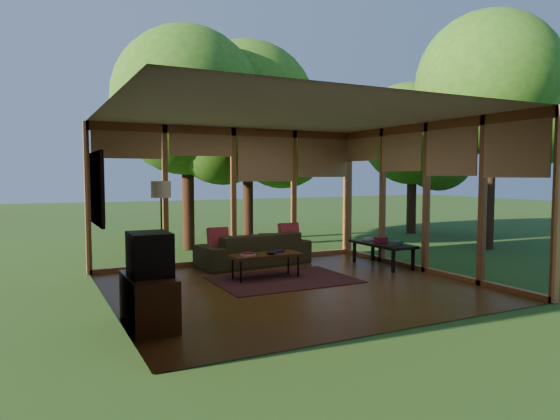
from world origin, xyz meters
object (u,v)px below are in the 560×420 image
floor_lamp (161,195)px  coffee_table (266,256)px  television (150,254)px  media_cabinet (149,301)px  sofa (254,249)px  side_console (382,245)px

floor_lamp → coffee_table: 2.28m
television → floor_lamp: size_ratio=0.33×
media_cabinet → floor_lamp: floor_lamp is taller
sofa → side_console: (2.18, -1.21, 0.09)m
television → side_console: television is taller
media_cabinet → television: 0.55m
media_cabinet → coffee_table: bearing=37.6°
side_console → coffee_table: bearing=-179.1°
media_cabinet → coffee_table: media_cabinet is taller
floor_lamp → side_console: bearing=-20.2°
television → side_console: (4.85, 1.86, -0.44)m
floor_lamp → side_console: size_ratio=1.18×
floor_lamp → media_cabinet: bearing=-106.1°
media_cabinet → floor_lamp: bearing=73.9°
sofa → media_cabinet: 4.08m
coffee_table → side_console: side_console is taller
floor_lamp → television: bearing=-105.7°
coffee_table → television: bearing=-142.1°
media_cabinet → television: (0.02, 0.00, 0.55)m
television → side_console: size_ratio=0.39×
sofa → television: (-2.67, -3.07, 0.53)m
sofa → coffee_table: sofa is taller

